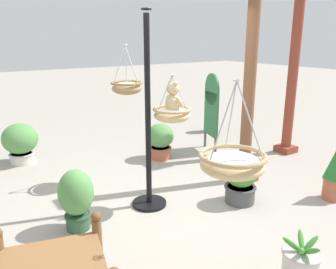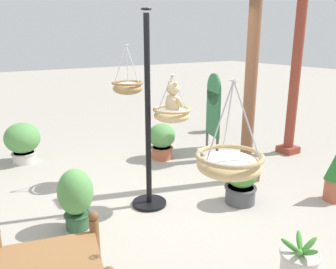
% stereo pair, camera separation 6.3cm
% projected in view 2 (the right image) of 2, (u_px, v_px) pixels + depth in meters
% --- Properties ---
extents(ground_plane, '(40.00, 40.00, 0.00)m').
position_uv_depth(ground_plane, '(165.00, 204.00, 4.49)').
color(ground_plane, '#A8A093').
extents(display_pole_central, '(0.44, 0.44, 2.40)m').
position_uv_depth(display_pole_central, '(148.00, 150.00, 4.28)').
color(display_pole_central, black).
rests_on(display_pole_central, ground).
extents(hanging_basket_with_teddy, '(0.47, 0.47, 0.57)m').
position_uv_depth(hanging_basket_with_teddy, '(172.00, 114.00, 4.17)').
color(hanging_basket_with_teddy, tan).
extents(teddy_bear, '(0.28, 0.24, 0.40)m').
position_uv_depth(teddy_bear, '(174.00, 100.00, 4.13)').
color(teddy_bear, '#D1B789').
extents(hanging_basket_left_high, '(0.45, 0.45, 0.70)m').
position_uv_depth(hanging_basket_left_high, '(127.00, 87.00, 4.90)').
color(hanging_basket_left_high, '#A37F51').
extents(hanging_basket_right_low, '(0.53, 0.53, 0.75)m').
position_uv_depth(hanging_basket_right_low, '(229.00, 163.00, 2.66)').
color(hanging_basket_right_low, tan).
extents(greenhouse_pillar_left, '(0.34, 0.34, 3.03)m').
position_uv_depth(greenhouse_pillar_left, '(295.00, 74.00, 6.10)').
color(greenhouse_pillar_left, brown).
rests_on(greenhouse_pillar_left, ground).
extents(greenhouse_pillar_right, '(0.33, 0.33, 3.07)m').
position_uv_depth(greenhouse_pillar_right, '(251.00, 82.00, 4.84)').
color(greenhouse_pillar_right, brown).
rests_on(greenhouse_pillar_right, ground).
extents(potted_plant_fern_front, '(0.48, 0.48, 0.63)m').
position_uv_depth(potted_plant_fern_front, '(162.00, 140.00, 6.10)').
color(potted_plant_fern_front, '#BC6042').
rests_on(potted_plant_fern_front, ground).
extents(potted_plant_bushy_green, '(0.42, 0.42, 0.61)m').
position_uv_depth(potted_plant_bushy_green, '(241.00, 181.00, 4.46)').
color(potted_plant_bushy_green, '#4C4C51').
rests_on(potted_plant_bushy_green, ground).
extents(potted_plant_small_succulent, '(0.36, 0.35, 0.43)m').
position_uv_depth(potted_plant_small_succulent, '(299.00, 264.00, 3.03)').
color(potted_plant_small_succulent, beige).
rests_on(potted_plant_small_succulent, ground).
extents(potted_plant_conical_shrub, '(0.30, 0.30, 0.67)m').
position_uv_depth(potted_plant_conical_shrub, '(214.00, 117.00, 7.84)').
color(potted_plant_conical_shrub, '#AD563D').
rests_on(potted_plant_conical_shrub, ground).
extents(potted_plant_trailing_ivy, '(0.39, 0.39, 0.71)m').
position_uv_depth(potted_plant_trailing_ivy, '(76.00, 196.00, 3.84)').
color(potted_plant_trailing_ivy, '#2D5638').
rests_on(potted_plant_trailing_ivy, ground).
extents(potted_plant_broad_leaf, '(0.59, 0.59, 0.70)m').
position_uv_depth(potted_plant_broad_leaf, '(23.00, 141.00, 5.89)').
color(potted_plant_broad_leaf, beige).
rests_on(potted_plant_broad_leaf, ground).
extents(display_sign_board, '(0.57, 0.22, 1.46)m').
position_uv_depth(display_sign_board, '(213.00, 106.00, 6.37)').
color(display_sign_board, '#286B3D').
rests_on(display_sign_board, ground).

